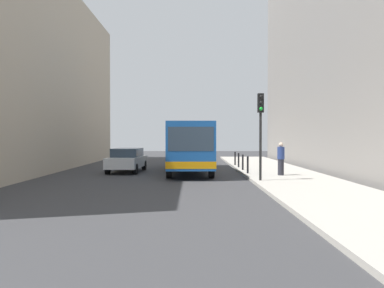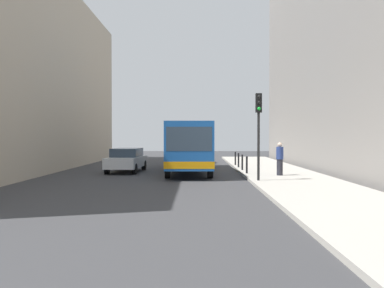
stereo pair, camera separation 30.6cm
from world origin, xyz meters
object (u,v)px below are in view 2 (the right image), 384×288
bollard_far (239,160)px  car_beside_bus (127,159)px  car_behind_bus (196,153)px  traffic_light (259,120)px  bollard_near (247,165)px  bollard_farthest (235,158)px  bollard_mid (242,162)px  bus (188,144)px  pedestrian_near_signal (280,159)px

bollard_far → car_beside_bus: bearing=-163.9°
car_behind_bus → traffic_light: size_ratio=1.10×
bollard_far → bollard_near: bearing=-90.0°
bollard_farthest → traffic_light: bearing=-89.5°
car_behind_bus → bollard_farthest: bearing=116.1°
car_beside_bus → bollard_mid: size_ratio=4.73×
bollard_near → bollard_far: same height
car_beside_bus → bollard_near: (7.18, -2.48, -0.16)m
bus → bollard_far: bearing=-152.7°
car_beside_bus → traffic_light: (7.28, -6.19, 2.22)m
car_beside_bus → car_behind_bus: (4.31, 9.34, 0.00)m
pedestrian_near_signal → bus: bearing=6.9°
bollard_mid → pedestrian_near_signal: pedestrian_near_signal is taller
bollard_near → bollard_farthest: (0.00, 6.82, 0.00)m
car_behind_bus → bollard_far: car_behind_bus is taller
bus → pedestrian_near_signal: size_ratio=6.32×
bollard_farthest → car_beside_bus: bearing=-148.8°
car_beside_bus → bollard_near: size_ratio=4.73×
pedestrian_near_signal → bollard_mid: bearing=-19.7°
bus → bollard_far: size_ratio=11.66×
bollard_near → pedestrian_near_signal: (1.61, -1.16, 0.40)m
bus → traffic_light: bearing=116.6°
bus → bollard_near: size_ratio=11.66×
bollard_far → bollard_farthest: bearing=90.0°
car_beside_bus → bollard_near: bearing=164.2°
car_beside_bus → pedestrian_near_signal: size_ratio=2.56×
car_beside_bus → bollard_farthest: 8.39m
traffic_light → bollard_far: (-0.10, 8.26, -2.38)m
car_behind_bus → pedestrian_near_signal: size_ratio=2.57×
car_beside_bus → traffic_light: size_ratio=1.10×
car_behind_bus → bollard_farthest: car_behind_bus is taller
bollard_near → car_behind_bus: bearing=103.6°
car_behind_bus → bollard_mid: 9.97m
bus → traffic_light: traffic_light is taller
bollard_mid → pedestrian_near_signal: 3.81m
car_beside_bus → bollard_far: size_ratio=4.73×
bollard_far → traffic_light: bearing=-89.3°
car_beside_bus → pedestrian_near_signal: pedestrian_near_signal is taller
traffic_light → pedestrian_near_signal: bearing=59.3°
car_beside_bus → bollard_farthest: (7.18, 4.35, -0.16)m
car_behind_bus → car_beside_bus: bearing=61.5°
bollard_far → car_behind_bus: bearing=111.5°
car_behind_bus → bollard_near: car_behind_bus is taller
traffic_light → car_beside_bus: bearing=139.6°
pedestrian_near_signal → car_behind_bus: bearing=-25.9°
pedestrian_near_signal → bollard_far: bearing=-29.1°
traffic_light → bollard_mid: size_ratio=4.32×
car_behind_bus → pedestrian_near_signal: (4.48, -12.98, 0.24)m
bus → traffic_light: (3.43, -6.44, 1.28)m
bus → car_behind_bus: bus is taller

